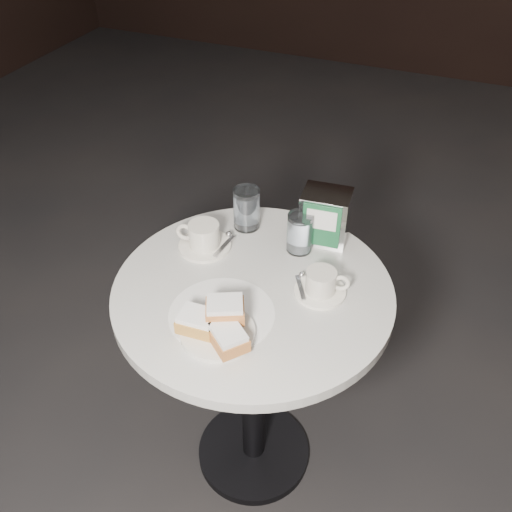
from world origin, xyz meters
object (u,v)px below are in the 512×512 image
object	(u,v)px
cafe_table	(253,341)
water_glass_right	(300,233)
coffee_cup_left	(204,237)
water_glass_left	(247,209)
coffee_cup_right	(321,284)
beignet_plate	(217,326)
napkin_dispenser	(325,216)

from	to	relation	value
cafe_table	water_glass_right	size ratio (longest dim) A/B	6.73
coffee_cup_left	water_glass_right	size ratio (longest dim) A/B	1.48
water_glass_left	water_glass_right	size ratio (longest dim) A/B	1.08
coffee_cup_left	water_glass_left	size ratio (longest dim) A/B	1.37
coffee_cup_right	coffee_cup_left	bearing A→B (deg)	156.41
coffee_cup_left	water_glass_right	xyz separation A→B (m)	(0.24, 0.09, 0.02)
coffee_cup_left	coffee_cup_right	distance (m)	0.35
beignet_plate	water_glass_left	size ratio (longest dim) A/B	1.75
cafe_table	water_glass_left	bearing A→B (deg)	116.44
coffee_cup_left	coffee_cup_right	xyz separation A→B (m)	(0.34, -0.05, -0.00)
cafe_table	coffee_cup_left	distance (m)	0.31
beignet_plate	water_glass_left	distance (m)	0.42
coffee_cup_left	cafe_table	bearing A→B (deg)	-38.07
cafe_table	coffee_cup_right	xyz separation A→B (m)	(0.16, 0.05, 0.23)
napkin_dispenser	cafe_table	bearing A→B (deg)	-117.02
coffee_cup_left	water_glass_left	distance (m)	0.15
beignet_plate	water_glass_right	distance (m)	0.37
beignet_plate	cafe_table	bearing A→B (deg)	86.23
beignet_plate	coffee_cup_right	xyz separation A→B (m)	(0.17, 0.22, -0.00)
water_glass_left	water_glass_right	bearing A→B (deg)	-14.22
water_glass_left	napkin_dispenser	xyz separation A→B (m)	(0.22, 0.03, 0.02)
coffee_cup_right	water_glass_left	world-z (taller)	water_glass_left
beignet_plate	water_glass_right	size ratio (longest dim) A/B	1.89
beignet_plate	coffee_cup_left	distance (m)	0.33
beignet_plate	coffee_cup_right	distance (m)	0.28
water_glass_left	beignet_plate	bearing A→B (deg)	-75.91
beignet_plate	water_glass_left	xyz separation A→B (m)	(-0.10, 0.41, 0.03)
cafe_table	coffee_cup_right	world-z (taller)	coffee_cup_right
cafe_table	napkin_dispenser	distance (m)	0.39
coffee_cup_right	water_glass_left	size ratio (longest dim) A/B	1.30
cafe_table	water_glass_right	world-z (taller)	water_glass_right
beignet_plate	coffee_cup_left	size ratio (longest dim) A/B	1.28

